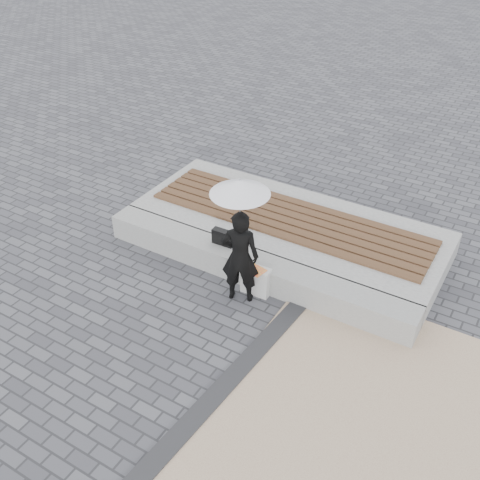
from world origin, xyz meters
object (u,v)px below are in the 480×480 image
Objects in this scene: seating_ledge at (252,268)px; woman at (240,257)px; canvas_tote at (256,280)px; parasol at (240,187)px; handbag at (223,237)px.

woman reaches higher than seating_ledge.
woman reaches higher than canvas_tote.
parasol is at bearing -126.44° from canvas_tote.
seating_ledge is at bearing 98.74° from parasol.
seating_ledge is at bearing -102.43° from woman.
handbag is at bearing 154.68° from canvas_tote.
parasol is at bearing 180.00° from woman.
parasol is (0.07, -0.46, 1.61)m from seating_ledge.
woman is at bearing -126.44° from canvas_tote.
parasol is (0.00, 0.00, 1.09)m from woman.
woman is at bearing -42.45° from handbag.
parasol reaches higher than woman.
seating_ledge is 3.46× the size of woman.
handbag reaches higher than canvas_tote.
seating_ledge is at bearing 127.37° from canvas_tote.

